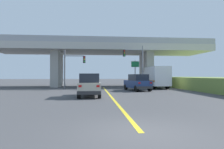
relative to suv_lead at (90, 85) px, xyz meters
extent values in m
plane|color=#424244|center=(1.88, 16.29, -1.01)|extent=(160.00, 160.00, 0.00)
cube|color=#B7B5AD|center=(1.88, 16.29, 5.35)|extent=(35.54, 8.60, 1.05)
cube|color=#A8A69F|center=(-5.79, 16.29, 1.91)|extent=(1.22, 5.16, 5.83)
cube|color=#A8A69F|center=(9.56, 16.29, 1.91)|extent=(1.22, 5.16, 5.83)
cube|color=#9EA0A5|center=(1.88, 12.13, 6.33)|extent=(35.54, 0.20, 0.90)
cube|color=#9EA0A5|center=(1.88, 20.44, 6.33)|extent=(35.54, 0.20, 0.90)
cube|color=yellow|center=(1.88, 1.16, -1.01)|extent=(0.20, 24.75, 0.01)
cube|color=#B7B29E|center=(0.00, 0.11, -0.20)|extent=(1.84, 4.34, 0.90)
cube|color=#1E232D|center=(0.00, -0.22, 0.63)|extent=(1.62, 2.39, 0.76)
cube|color=#2D2D30|center=(0.00, -2.01, -0.51)|extent=(1.88, 0.20, 0.28)
cube|color=red|center=(-0.69, -2.08, 0.02)|extent=(0.24, 0.06, 0.16)
cube|color=red|center=(0.69, -2.08, 0.02)|extent=(0.24, 0.06, 0.16)
cylinder|color=black|center=(-0.82, 1.73, -0.65)|extent=(0.26, 0.72, 0.72)
cylinder|color=black|center=(0.82, 1.73, -0.65)|extent=(0.26, 0.72, 0.72)
cylinder|color=black|center=(-0.82, -1.51, -0.65)|extent=(0.26, 0.72, 0.72)
cylinder|color=black|center=(0.82, -1.51, -0.65)|extent=(0.26, 0.72, 0.72)
cube|color=navy|center=(5.70, 6.39, -0.20)|extent=(2.76, 4.68, 0.90)
cube|color=#1E232D|center=(5.77, 6.06, 0.63)|extent=(2.13, 2.70, 0.76)
cube|color=#2D2D30|center=(6.13, 4.29, -0.51)|extent=(1.95, 0.59, 0.28)
cube|color=red|center=(5.44, 4.08, 0.02)|extent=(0.25, 0.11, 0.16)
cube|color=red|center=(6.85, 4.36, 0.02)|extent=(0.25, 0.11, 0.16)
cylinder|color=black|center=(4.53, 7.82, -0.65)|extent=(0.40, 0.76, 0.72)
cylinder|color=black|center=(6.21, 8.17, -0.65)|extent=(0.40, 0.76, 0.72)
cylinder|color=black|center=(5.19, 4.61, -0.65)|extent=(0.40, 0.76, 0.72)
cylinder|color=black|center=(6.87, 4.95, -0.65)|extent=(0.40, 0.76, 0.72)
cube|color=silver|center=(9.38, 13.54, 0.39)|extent=(2.20, 2.00, 1.90)
cube|color=white|center=(9.38, 9.93, 0.77)|extent=(2.31, 5.22, 2.65)
cube|color=#B26619|center=(9.38, 9.93, 0.10)|extent=(2.33, 5.12, 0.24)
cylinder|color=black|center=(8.38, 13.54, -0.56)|extent=(0.30, 0.90, 0.90)
cylinder|color=black|center=(10.38, 13.54, -0.56)|extent=(0.30, 0.90, 0.90)
cylinder|color=black|center=(8.38, 8.62, -0.56)|extent=(0.30, 0.90, 0.90)
cylinder|color=black|center=(10.38, 8.62, -0.56)|extent=(0.30, 0.90, 0.90)
cylinder|color=slate|center=(7.30, 9.91, 2.05)|extent=(0.18, 0.18, 6.11)
cylinder|color=slate|center=(5.97, 9.91, 4.50)|extent=(2.66, 0.12, 0.12)
cube|color=#232326|center=(4.64, 9.91, 4.02)|extent=(0.32, 0.26, 0.96)
sphere|color=red|center=(4.64, 9.76, 4.32)|extent=(0.16, 0.16, 0.16)
sphere|color=gold|center=(4.64, 9.76, 4.02)|extent=(0.16, 0.16, 0.16)
sphere|color=green|center=(4.64, 9.76, 3.72)|extent=(0.16, 0.16, 0.16)
cylinder|color=#56595E|center=(-3.53, 9.46, 1.64)|extent=(0.18, 0.18, 5.29)
cylinder|color=#56595E|center=(-2.23, 9.46, 3.52)|extent=(2.61, 0.12, 0.12)
cube|color=#232326|center=(-0.92, 9.46, 3.04)|extent=(0.32, 0.26, 0.96)
sphere|color=red|center=(-0.92, 9.31, 3.34)|extent=(0.16, 0.16, 0.16)
sphere|color=gold|center=(-0.92, 9.31, 3.04)|extent=(0.16, 0.16, 0.16)
sphere|color=green|center=(-0.92, 9.31, 2.74)|extent=(0.16, 0.16, 0.16)
cylinder|color=slate|center=(6.92, 13.26, 1.14)|extent=(0.14, 0.14, 4.31)
cube|color=#146638|center=(6.92, 13.20, 2.67)|extent=(1.24, 0.08, 0.87)
cube|color=white|center=(6.92, 13.19, 2.67)|extent=(1.32, 0.04, 0.95)
camera|label=1|loc=(0.36, -17.34, 0.82)|focal=31.36mm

